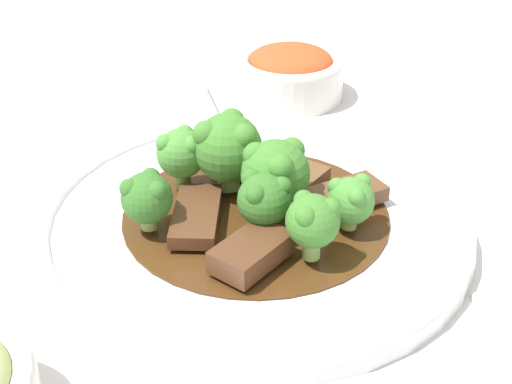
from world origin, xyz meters
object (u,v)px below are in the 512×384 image
Objects in this scene: broccoli_floret_1 at (264,199)px; broccoli_floret_4 at (313,220)px; broccoli_floret_6 at (181,153)px; beef_strip_3 at (252,252)px; side_bowl_kimchi at (290,72)px; serving_spoon at (228,142)px; broccoli_floret_0 at (228,146)px; broccoli_floret_2 at (275,172)px; beef_strip_1 at (196,215)px; broccoli_floret_5 at (351,200)px; beef_strip_2 at (285,171)px; beef_strip_0 at (346,195)px; main_plate at (256,220)px; broccoli_floret_3 at (147,197)px.

broccoli_floret_4 is (-0.02, -0.04, 0.00)m from broccoli_floret_1.
broccoli_floret_6 is at bearing 55.39° from broccoli_floret_4.
beef_strip_3 is 0.31m from side_bowl_kimchi.
serving_spoon is at bearing -18.20° from broccoli_floret_6.
broccoli_floret_4 is 0.43× the size of side_bowl_kimchi.
broccoli_floret_0 is at bearing 175.54° from side_bowl_kimchi.
serving_spoon is at bearing 23.17° from broccoli_floret_1.
broccoli_floret_2 is 0.06m from broccoli_floret_4.
beef_strip_1 is 1.62× the size of broccoli_floret_4.
broccoli_floret_0 is 0.10m from broccoli_floret_5.
serving_spoon reaches higher than beef_strip_2.
beef_strip_2 is 1.28× the size of broccoli_floret_2.
broccoli_floret_1 is 0.04m from broccoli_floret_4.
broccoli_floret_0 reaches higher than broccoli_floret_2.
beef_strip_0 is at bearing -118.92° from beef_strip_2.
beef_strip_2 is 1.19× the size of broccoli_floret_0.
beef_strip_3 is 1.38× the size of broccoli_floret_1.
beef_strip_0 is 1.13× the size of broccoli_floret_2.
broccoli_floret_5 is 0.18× the size of serving_spoon.
main_plate is 8.21× the size of broccoli_floret_5.
broccoli_floret_1 and broccoli_floret_4 have the same top height.
main_plate is 0.10m from serving_spoon.
serving_spoon is at bearing 47.08° from broccoli_floret_5.
beef_strip_1 is 0.09m from broccoli_floret_4.
broccoli_floret_0 reaches higher than broccoli_floret_1.
main_plate is 4.19× the size of beef_strip_1.
broccoli_floret_5 is (0.01, -0.11, 0.02)m from beef_strip_1.
broccoli_floret_1 is at bearing -3.83° from beef_strip_3.
broccoli_floret_6 is at bearing 167.08° from side_bowl_kimchi.
broccoli_floret_3 is at bearing 82.71° from broccoli_floret_4.
beef_strip_0 and beef_strip_2 have the same top height.
broccoli_floret_5 is at bearing -163.57° from side_bowl_kimchi.
beef_strip_3 is at bearing -176.85° from side_bowl_kimchi.
beef_strip_0 is 1.34× the size of broccoli_floret_6.
broccoli_floret_0 is at bearing -168.07° from serving_spoon.
beef_strip_2 is at bearing 61.08° from beef_strip_0.
serving_spoon is (0.09, 0.04, 0.02)m from main_plate.
beef_strip_1 is at bearing 165.91° from broccoli_floret_0.
beef_strip_2 is at bearing -60.05° from broccoli_floret_0.
side_bowl_kimchi is (0.25, 0.01, 0.02)m from main_plate.
main_plate is 4.39× the size of beef_strip_2.
main_plate is 0.08m from broccoli_floret_6.
main_plate is 6.79× the size of broccoli_floret_4.
beef_strip_1 is (-0.02, 0.04, 0.01)m from main_plate.
broccoli_floret_0 reaches higher than side_bowl_kimchi.
broccoli_floret_1 is 0.42× the size of side_bowl_kimchi.
beef_strip_1 is at bearing 71.75° from broccoli_floret_4.
broccoli_floret_6 is at bearing 75.21° from broccoli_floret_5.
broccoli_floret_5 is at bearing -99.23° from main_plate.
broccoli_floret_6 reaches higher than beef_strip_0.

